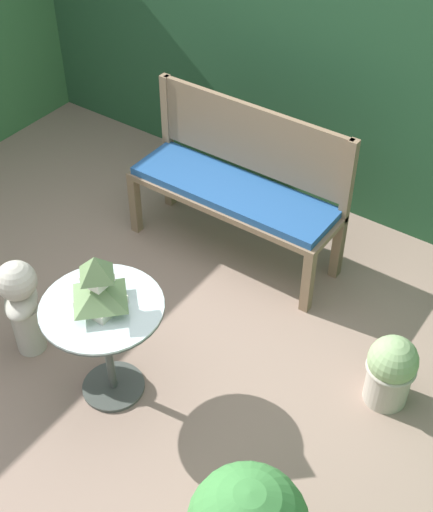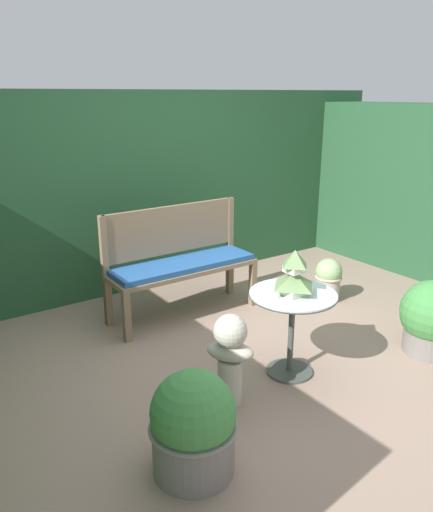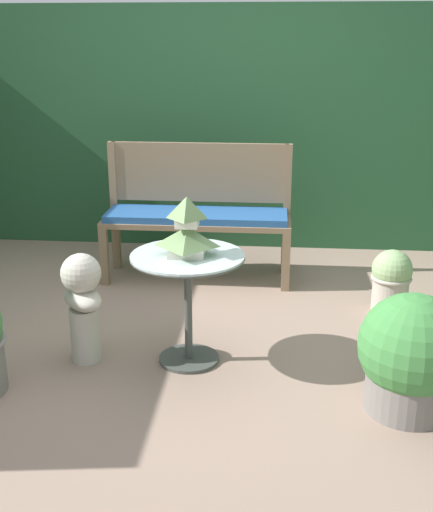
{
  "view_description": "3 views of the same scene",
  "coord_description": "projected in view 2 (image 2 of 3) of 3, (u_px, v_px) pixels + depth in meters",
  "views": [
    {
      "loc": [
        1.89,
        -2.01,
        3.19
      ],
      "look_at": [
        0.07,
        0.58,
        0.41
      ],
      "focal_mm": 50.0,
      "sensor_mm": 36.0,
      "label": 1
    },
    {
      "loc": [
        -2.39,
        -2.7,
        2.02
      ],
      "look_at": [
        -0.05,
        0.66,
        0.68
      ],
      "focal_mm": 35.0,
      "sensor_mm": 36.0,
      "label": 2
    },
    {
      "loc": [
        0.43,
        -3.6,
        1.77
      ],
      "look_at": [
        0.07,
        0.38,
        0.42
      ],
      "focal_mm": 45.0,
      "sensor_mm": 36.0,
      "label": 3
    }
  ],
  "objects": [
    {
      "name": "potted_plant_patio_mid",
      "position": [
        328.0,
        279.0,
        5.05
      ],
      "size": [
        0.27,
        0.27,
        0.45
      ],
      "color": "#ADA393",
      "rests_on": "ground"
    },
    {
      "name": "garden_bust",
      "position": [
        230.0,
        353.0,
        3.32
      ],
      "size": [
        0.34,
        0.36,
        0.65
      ],
      "rotation": [
        0.0,
        0.0,
        -0.87
      ],
      "color": "#B7B2A3",
      "rests_on": "ground"
    },
    {
      "name": "potted_plant_table_near",
      "position": [
        433.0,
        319.0,
        4.01
      ],
      "size": [
        0.53,
        0.53,
        0.62
      ],
      "color": "slate",
      "rests_on": "ground"
    },
    {
      "name": "garden_bench",
      "position": [
        183.0,
        269.0,
        4.65
      ],
      "size": [
        1.42,
        0.44,
        0.53
      ],
      "color": "#7F664C",
      "rests_on": "ground"
    },
    {
      "name": "bench_backrest",
      "position": [
        172.0,
        236.0,
        4.72
      ],
      "size": [
        1.42,
        0.06,
        1.03
      ],
      "color": "#7F664C",
      "rests_on": "ground"
    },
    {
      "name": "potted_plant_bench_right",
      "position": [
        193.0,
        426.0,
        2.73
      ],
      "size": [
        0.5,
        0.5,
        0.61
      ],
      "color": "slate",
      "rests_on": "ground"
    },
    {
      "name": "patio_table",
      "position": [
        292.0,
        311.0,
        3.64
      ],
      "size": [
        0.64,
        0.64,
        0.65
      ],
      "color": "#424742",
      "rests_on": "ground"
    },
    {
      "name": "pagoda_birdhouse",
      "position": [
        294.0,
        275.0,
        3.55
      ],
      "size": [
        0.26,
        0.26,
        0.33
      ],
      "color": "silver",
      "rests_on": "patio_table"
    },
    {
      "name": "foliage_hedge_back",
      "position": [
        132.0,
        186.0,
        5.59
      ],
      "size": [
        6.4,
        0.96,
        2.06
      ],
      "primitive_type": "cube",
      "color": "#234C2D",
      "rests_on": "ground"
    },
    {
      "name": "ground",
      "position": [
        268.0,
        356.0,
        4.04
      ],
      "size": [
        30.0,
        30.0,
        0.0
      ],
      "primitive_type": "plane",
      "color": "gray"
    }
  ]
}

